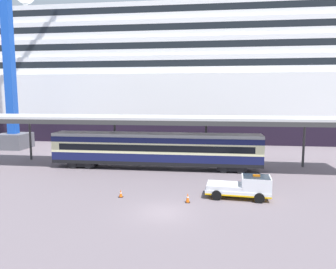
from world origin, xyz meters
TOP-DOWN VIEW (x-y plane):
  - ground_plane at (0.00, 0.00)m, footprint 400.00×400.00m
  - cruise_ship at (2.02, 45.28)m, footprint 138.31×26.37m
  - platform_canopy at (-2.77, 13.65)m, footprint 45.72×6.00m
  - train_carriage at (-2.77, 13.26)m, footprint 23.79×2.81m
  - service_truck at (6.14, 3.92)m, footprint 5.35×2.59m
  - traffic_cone_near at (1.61, 2.25)m, footprint 0.36×0.36m
  - traffic_cone_mid at (-3.98, 2.87)m, footprint 0.36×0.36m
  - dockside_crane at (-26.51, 24.25)m, footprint 17.61×4.40m

SIDE VIEW (x-z plane):
  - ground_plane at x=0.00m, z-range 0.00..0.00m
  - traffic_cone_mid at x=-3.98m, z-range -0.01..0.63m
  - traffic_cone_near at x=1.61m, z-range -0.01..0.76m
  - service_truck at x=6.14m, z-range -0.02..2.00m
  - train_carriage at x=-2.77m, z-range 0.26..4.37m
  - platform_canopy at x=-2.77m, z-range 2.78..8.79m
  - cruise_ship at x=2.02m, z-range -5.53..28.80m
  - dockside_crane at x=-26.51m, z-range -10.19..41.60m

